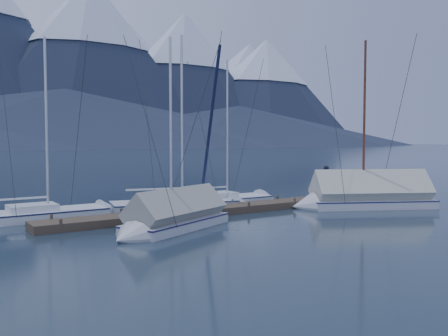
{
  "coord_description": "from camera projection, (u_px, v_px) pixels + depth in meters",
  "views": [
    {
      "loc": [
        -12.85,
        -17.08,
        3.5
      ],
      "look_at": [
        0.0,
        2.0,
        2.2
      ],
      "focal_mm": 38.0,
      "sensor_mm": 36.0,
      "label": 1
    }
  ],
  "objects": [
    {
      "name": "person",
      "position": [
        327.0,
        181.0,
        27.62
      ],
      "size": [
        0.58,
        0.73,
        1.74
      ],
      "primitive_type": "imported",
      "rotation": [
        0.0,
        0.0,
        1.28
      ],
      "color": "black",
      "rests_on": "dock"
    },
    {
      "name": "sailboat_open_mid",
      "position": [
        192.0,
        206.0,
        24.54
      ],
      "size": [
        7.65,
        3.73,
        9.75
      ],
      "color": "silver",
      "rests_on": "ground"
    },
    {
      "name": "ground",
      "position": [
        249.0,
        218.0,
        21.51
      ],
      "size": [
        1000.0,
        1000.0,
        0.0
      ],
      "primitive_type": "plane",
      "color": "black",
      "rests_on": "ground"
    },
    {
      "name": "sailboat_covered_far",
      "position": [
        169.0,
        220.0,
        18.55
      ],
      "size": [
        6.1,
        4.02,
        8.27
      ],
      "color": "silver",
      "rests_on": "ground"
    },
    {
      "name": "sailboat_open_right",
      "position": [
        234.0,
        201.0,
        26.58
      ],
      "size": [
        6.62,
        2.84,
        8.74
      ],
      "color": "silver",
      "rests_on": "ground"
    },
    {
      "name": "mooring_posts",
      "position": [
        215.0,
        207.0,
        22.87
      ],
      "size": [
        15.12,
        1.52,
        0.35
      ],
      "color": "#382D23",
      "rests_on": "ground"
    },
    {
      "name": "sailboat_open_left",
      "position": [
        59.0,
        215.0,
        21.56
      ],
      "size": [
        6.76,
        2.9,
        8.92
      ],
      "color": "silver",
      "rests_on": "ground"
    },
    {
      "name": "dock",
      "position": [
        224.0,
        211.0,
        23.16
      ],
      "size": [
        18.0,
        1.5,
        0.54
      ],
      "color": "#382D23",
      "rests_on": "ground"
    },
    {
      "name": "sailboat_covered_near",
      "position": [
        360.0,
        199.0,
        24.95
      ],
      "size": [
        7.67,
        5.36,
        9.7
      ],
      "color": "silver",
      "rests_on": "ground"
    }
  ]
}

